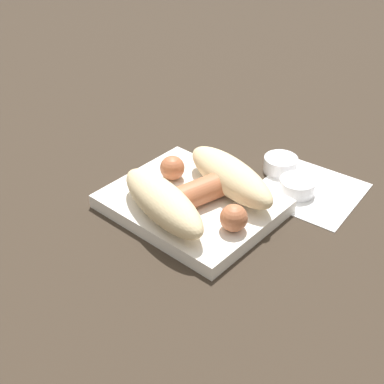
% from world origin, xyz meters
% --- Properties ---
extents(ground_plane, '(3.00, 3.00, 0.00)m').
position_xyz_m(ground_plane, '(0.00, 0.00, 0.00)').
color(ground_plane, '#33281E').
extents(food_tray, '(0.22, 0.18, 0.02)m').
position_xyz_m(food_tray, '(0.00, 0.00, 0.01)').
color(food_tray, silver).
rests_on(food_tray, ground_plane).
extents(bread_roll, '(0.20, 0.20, 0.05)m').
position_xyz_m(bread_roll, '(-0.01, 0.00, 0.04)').
color(bread_roll, beige).
rests_on(bread_roll, food_tray).
extents(sausage, '(0.17, 0.15, 0.04)m').
position_xyz_m(sausage, '(-0.02, -0.00, 0.04)').
color(sausage, '#B26642').
rests_on(sausage, food_tray).
extents(pickled_veggies, '(0.05, 0.05, 0.01)m').
position_xyz_m(pickled_veggies, '(-0.05, -0.06, 0.02)').
color(pickled_veggies, '#F99E4C').
rests_on(pickled_veggies, food_tray).
extents(napkin, '(0.15, 0.15, 0.00)m').
position_xyz_m(napkin, '(-0.10, -0.15, 0.00)').
color(napkin, white).
rests_on(napkin, ground_plane).
extents(condiment_cup_near, '(0.05, 0.05, 0.02)m').
position_xyz_m(condiment_cup_near, '(-0.09, -0.13, 0.01)').
color(condiment_cup_near, white).
rests_on(condiment_cup_near, ground_plane).
extents(condiment_cup_far, '(0.05, 0.05, 0.02)m').
position_xyz_m(condiment_cup_far, '(-0.04, -0.16, 0.01)').
color(condiment_cup_far, white).
rests_on(condiment_cup_far, ground_plane).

